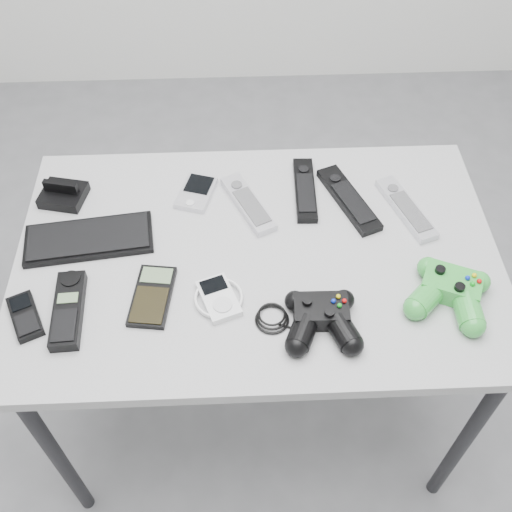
{
  "coord_description": "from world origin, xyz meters",
  "views": [
    {
      "loc": [
        -0.06,
        -0.77,
        1.69
      ],
      "look_at": [
        -0.03,
        0.03,
        0.72
      ],
      "focal_mm": 42.0,
      "sensor_mm": 36.0,
      "label": 1
    }
  ],
  "objects_px": {
    "remote_black_a": "(305,189)",
    "remote_black_b": "(349,199)",
    "remote_silver_a": "(248,203)",
    "mp3_player": "(219,298)",
    "desk": "(258,270)",
    "cordless_handset": "(68,310)",
    "controller_black": "(322,317)",
    "mobile_phone": "(25,316)",
    "calculator": "(152,296)",
    "remote_silver_b": "(406,208)",
    "pda": "(196,192)",
    "controller_green": "(450,290)",
    "pda_keyboard": "(89,238)"
  },
  "relations": [
    {
      "from": "remote_silver_b",
      "to": "desk",
      "type": "bearing_deg",
      "value": 178.19
    },
    {
      "from": "desk",
      "to": "cordless_handset",
      "type": "xyz_separation_m",
      "value": [
        -0.38,
        -0.14,
        0.07
      ]
    },
    {
      "from": "controller_black",
      "to": "pda",
      "type": "bearing_deg",
      "value": 125.21
    },
    {
      "from": "remote_black_b",
      "to": "mobile_phone",
      "type": "height_order",
      "value": "remote_black_b"
    },
    {
      "from": "pda",
      "to": "remote_black_b",
      "type": "relative_size",
      "value": 0.51
    },
    {
      "from": "remote_black_b",
      "to": "mobile_phone",
      "type": "bearing_deg",
      "value": -178.06
    },
    {
      "from": "controller_black",
      "to": "cordless_handset",
      "type": "bearing_deg",
      "value": 175.67
    },
    {
      "from": "desk",
      "to": "remote_black_a",
      "type": "height_order",
      "value": "remote_black_a"
    },
    {
      "from": "desk",
      "to": "remote_silver_b",
      "type": "height_order",
      "value": "remote_silver_b"
    },
    {
      "from": "remote_black_a",
      "to": "controller_green",
      "type": "distance_m",
      "value": 0.41
    },
    {
      "from": "remote_black_a",
      "to": "remote_black_b",
      "type": "relative_size",
      "value": 0.92
    },
    {
      "from": "pda_keyboard",
      "to": "calculator",
      "type": "bearing_deg",
      "value": -54.14
    },
    {
      "from": "desk",
      "to": "mobile_phone",
      "type": "bearing_deg",
      "value": -162.08
    },
    {
      "from": "pda_keyboard",
      "to": "remote_black_a",
      "type": "height_order",
      "value": "remote_black_a"
    },
    {
      "from": "remote_silver_a",
      "to": "controller_green",
      "type": "relative_size",
      "value": 1.14
    },
    {
      "from": "mp3_player",
      "to": "controller_black",
      "type": "height_order",
      "value": "controller_black"
    },
    {
      "from": "desk",
      "to": "pda",
      "type": "distance_m",
      "value": 0.24
    },
    {
      "from": "remote_silver_a",
      "to": "mp3_player",
      "type": "xyz_separation_m",
      "value": [
        -0.07,
        -0.26,
        -0.0
      ]
    },
    {
      "from": "remote_black_a",
      "to": "cordless_handset",
      "type": "bearing_deg",
      "value": -145.37
    },
    {
      "from": "calculator",
      "to": "controller_green",
      "type": "relative_size",
      "value": 0.88
    },
    {
      "from": "remote_silver_b",
      "to": "mp3_player",
      "type": "xyz_separation_m",
      "value": [
        -0.43,
        -0.23,
        -0.0
      ]
    },
    {
      "from": "pda_keyboard",
      "to": "controller_green",
      "type": "relative_size",
      "value": 1.62
    },
    {
      "from": "desk",
      "to": "remote_black_b",
      "type": "height_order",
      "value": "remote_black_b"
    },
    {
      "from": "cordless_handset",
      "to": "calculator",
      "type": "distance_m",
      "value": 0.17
    },
    {
      "from": "desk",
      "to": "mobile_phone",
      "type": "height_order",
      "value": "mobile_phone"
    },
    {
      "from": "desk",
      "to": "calculator",
      "type": "xyz_separation_m",
      "value": [
        -0.22,
        -0.11,
        0.07
      ]
    },
    {
      "from": "remote_silver_a",
      "to": "mobile_phone",
      "type": "relative_size",
      "value": 1.75
    },
    {
      "from": "remote_silver_b",
      "to": "calculator",
      "type": "height_order",
      "value": "remote_silver_b"
    },
    {
      "from": "remote_black_a",
      "to": "calculator",
      "type": "height_order",
      "value": "remote_black_a"
    },
    {
      "from": "controller_black",
      "to": "mobile_phone",
      "type": "bearing_deg",
      "value": 177.28
    },
    {
      "from": "pda",
      "to": "remote_silver_b",
      "type": "distance_m",
      "value": 0.49
    },
    {
      "from": "desk",
      "to": "controller_green",
      "type": "bearing_deg",
      "value": -19.75
    },
    {
      "from": "desk",
      "to": "mobile_phone",
      "type": "distance_m",
      "value": 0.49
    },
    {
      "from": "desk",
      "to": "calculator",
      "type": "relative_size",
      "value": 6.98
    },
    {
      "from": "remote_silver_b",
      "to": "controller_green",
      "type": "distance_m",
      "value": 0.25
    },
    {
      "from": "remote_silver_a",
      "to": "mp3_player",
      "type": "height_order",
      "value": "remote_silver_a"
    },
    {
      "from": "remote_silver_a",
      "to": "mobile_phone",
      "type": "distance_m",
      "value": 0.54
    },
    {
      "from": "calculator",
      "to": "cordless_handset",
      "type": "bearing_deg",
      "value": -161.5
    },
    {
      "from": "desk",
      "to": "cordless_handset",
      "type": "height_order",
      "value": "cordless_handset"
    },
    {
      "from": "pda",
      "to": "mobile_phone",
      "type": "xyz_separation_m",
      "value": [
        -0.33,
        -0.33,
        0.0
      ]
    },
    {
      "from": "remote_black_b",
      "to": "remote_silver_b",
      "type": "relative_size",
      "value": 1.08
    },
    {
      "from": "remote_black_a",
      "to": "calculator",
      "type": "distance_m",
      "value": 0.45
    },
    {
      "from": "mobile_phone",
      "to": "mp3_player",
      "type": "relative_size",
      "value": 1.04
    },
    {
      "from": "pda_keyboard",
      "to": "controller_green",
      "type": "height_order",
      "value": "controller_green"
    },
    {
      "from": "remote_silver_b",
      "to": "controller_black",
      "type": "height_order",
      "value": "controller_black"
    },
    {
      "from": "cordless_handset",
      "to": "controller_black",
      "type": "distance_m",
      "value": 0.5
    },
    {
      "from": "mobile_phone",
      "to": "controller_green",
      "type": "height_order",
      "value": "controller_green"
    },
    {
      "from": "controller_black",
      "to": "controller_green",
      "type": "distance_m",
      "value": 0.27
    },
    {
      "from": "pda",
      "to": "controller_black",
      "type": "relative_size",
      "value": 0.44
    },
    {
      "from": "remote_black_a",
      "to": "calculator",
      "type": "xyz_separation_m",
      "value": [
        -0.34,
        -0.29,
        -0.0
      ]
    }
  ]
}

